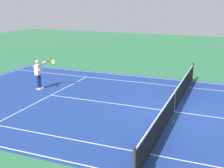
# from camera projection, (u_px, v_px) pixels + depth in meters

# --- Properties ---
(ground_plane) EXTENTS (60.00, 60.00, 0.00)m
(ground_plane) POSITION_uv_depth(u_px,v_px,m) (174.00, 112.00, 13.37)
(ground_plane) COLOR #2D7247
(court_slab) EXTENTS (24.20, 11.40, 0.00)m
(court_slab) POSITION_uv_depth(u_px,v_px,m) (174.00, 112.00, 13.37)
(court_slab) COLOR navy
(court_slab) RESTS_ON ground_plane
(court_line_markings) EXTENTS (23.85, 11.05, 0.01)m
(court_line_markings) POSITION_uv_depth(u_px,v_px,m) (174.00, 112.00, 13.37)
(court_line_markings) COLOR white
(court_line_markings) RESTS_ON ground_plane
(tennis_net) EXTENTS (0.10, 11.70, 1.08)m
(tennis_net) POSITION_uv_depth(u_px,v_px,m) (175.00, 101.00, 13.24)
(tennis_net) COLOR #2D2D33
(tennis_net) RESTS_ON ground_plane
(tennis_player_near) EXTENTS (1.05, 0.78, 1.70)m
(tennis_player_near) POSITION_uv_depth(u_px,v_px,m) (39.00, 73.00, 16.52)
(tennis_player_near) COLOR navy
(tennis_player_near) RESTS_ON ground_plane
(tennis_ball) EXTENTS (0.07, 0.07, 0.07)m
(tennis_ball) POSITION_uv_depth(u_px,v_px,m) (174.00, 122.00, 12.19)
(tennis_ball) COLOR #CCE01E
(tennis_ball) RESTS_ON ground_plane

